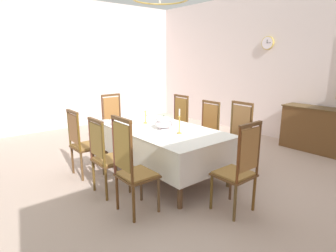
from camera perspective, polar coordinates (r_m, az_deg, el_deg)
The scene contains 24 objects.
ground at distance 4.81m, azimuth 0.87°, elevation -9.26°, with size 8.20×6.39×0.04m, color #C2A999.
back_wall at distance 6.98m, azimuth 22.05°, elevation 11.29°, with size 8.20×0.08×3.36m, color silver.
left_wall at distance 8.04m, azimuth -18.98°, elevation 11.73°, with size 0.08×6.39×3.36m, color silver.
dining_table at distance 4.43m, azimuth -1.41°, elevation -1.39°, with size 2.19×1.17×0.78m.
tablecloth at distance 4.45m, azimuth -1.40°, elevation -1.98°, with size 2.21×1.19×0.45m.
chair_south_a at distance 4.64m, azimuth -17.05°, elevation -3.17°, with size 0.44×0.42×1.08m.
chair_north_a at distance 5.65m, azimuth 1.73°, elevation 0.61°, with size 0.44×0.42×1.14m.
chair_south_b at distance 3.94m, azimuth -12.52°, elevation -5.85°, with size 0.44×0.42×1.08m.
chair_north_b at distance 5.10m, azimuth 7.64°, elevation -1.07°, with size 0.44×0.42×1.11m.
chair_south_c at distance 3.37m, azimuth -7.41°, elevation -8.22°, with size 0.44×0.42×1.22m.
chair_north_c at distance 4.68m, azimuth 13.67°, elevation -2.41°, with size 0.44×0.42×1.17m.
chair_head_west at distance 5.69m, azimuth -10.79°, elevation 0.54°, with size 0.42×0.44×1.16m.
chair_head_east at distance 3.48m, azimuth 14.26°, elevation -8.26°, with size 0.42×0.44×1.15m.
soup_tureen at distance 4.34m, azimuth -0.87°, elevation 0.77°, with size 0.28×0.28×0.22m.
candlestick_west at distance 4.72m, azimuth -4.64°, elevation 2.06°, with size 0.07×0.07×0.32m.
candlestick_east at distance 4.06m, azimuth 2.32°, elevation 0.48°, with size 0.07×0.07×0.37m.
bowl_near_left at distance 5.35m, azimuth -3.31°, elevation 2.34°, with size 0.20×0.20×0.05m.
bowl_near_right at distance 4.99m, azimuth -0.37°, elevation 1.45°, with size 0.14×0.14×0.03m.
bowl_far_left at distance 4.94m, azimuth -12.57°, elevation 1.02°, with size 0.16×0.16×0.04m.
bowl_far_right at distance 4.69m, azimuth -10.67°, elevation 0.42°, with size 0.17×0.17×0.03m.
spoon_primary at distance 5.47m, azimuth -3.93°, elevation 2.37°, with size 0.06×0.17×0.01m.
spoon_secondary at distance 5.08m, azimuth -0.81°, elevation 1.53°, with size 0.06×0.18×0.01m.
sideboard at distance 6.37m, azimuth 28.45°, elevation -0.71°, with size 1.44×0.48×0.90m.
mounted_clock at distance 7.09m, azimuth 19.69°, elevation 15.67°, with size 0.30×0.06×0.30m.
Camera 1 is at (3.37, -2.87, 1.86)m, focal length 29.86 mm.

